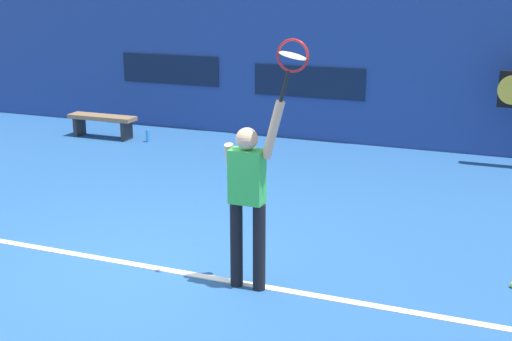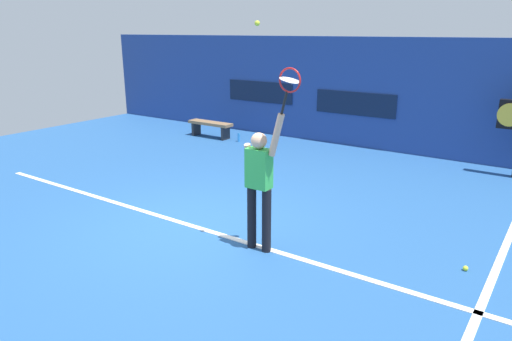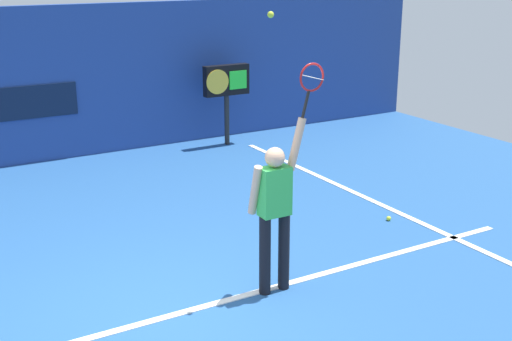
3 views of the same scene
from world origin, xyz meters
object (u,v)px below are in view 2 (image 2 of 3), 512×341
object	(u,v)px
tennis_ball	(257,23)
court_bench	(210,126)
spare_ball	(465,268)
water_bottle	(239,137)
tennis_racket	(289,83)
tennis_player	(259,181)

from	to	relation	value
tennis_ball	court_bench	size ratio (longest dim) A/B	0.05
court_bench	spare_ball	distance (m)	8.87
court_bench	spare_ball	xyz separation A→B (m)	(7.80, -4.21, -0.30)
court_bench	spare_ball	size ratio (longest dim) A/B	20.59
water_bottle	tennis_ball	bearing A→B (deg)	-51.14
tennis_racket	tennis_ball	world-z (taller)	tennis_ball
tennis_racket	spare_ball	xyz separation A→B (m)	(2.12, 0.99, -2.34)
water_bottle	spare_ball	distance (m)	7.98
tennis_ball	spare_ball	size ratio (longest dim) A/B	1.00
tennis_player	water_bottle	xyz separation A→B (m)	(-4.22, 5.20, -0.89)
tennis_racket	court_bench	world-z (taller)	tennis_racket
tennis_ball	spare_ball	bearing A→B (deg)	20.29
tennis_ball	court_bench	distance (m)	7.82
spare_ball	water_bottle	bearing A→B (deg)	148.19
spare_ball	court_bench	bearing A→B (deg)	151.67
tennis_ball	tennis_player	bearing A→B (deg)	-24.21
tennis_player	tennis_racket	size ratio (longest dim) A/B	3.17
tennis_player	spare_ball	xyz separation A→B (m)	(2.56, 0.99, -0.98)
tennis_player	spare_ball	size ratio (longest dim) A/B	29.16
water_bottle	spare_ball	size ratio (longest dim) A/B	3.53
court_bench	tennis_racket	bearing A→B (deg)	-42.46
tennis_racket	court_bench	distance (m)	7.97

